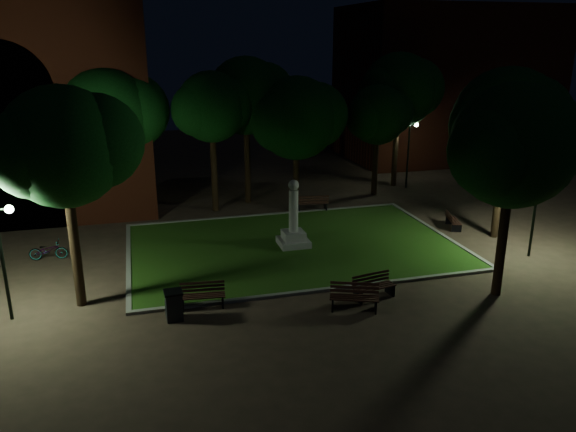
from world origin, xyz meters
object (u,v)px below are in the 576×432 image
object	(u,v)px
monument	(293,228)
bench_near_left	(354,298)
bench_right_side	(453,221)
trash_bin	(174,305)
bench_west_near	(203,296)
bench_far_side	(312,204)
bench_near_right	(373,287)
bicycle	(48,250)

from	to	relation	value
monument	bench_near_left	xyz separation A→B (m)	(0.37, -6.83, -0.50)
bench_right_side	trash_bin	size ratio (longest dim) A/B	1.44
bench_west_near	bench_far_side	xyz separation A→B (m)	(7.56, 10.39, 0.04)
trash_bin	bench_near_left	bearing A→B (deg)	-8.31
bench_near_left	bench_near_right	bearing A→B (deg)	55.80
bench_near_right	trash_bin	world-z (taller)	trash_bin
bench_near_left	bench_near_right	xyz separation A→B (m)	(1.07, 0.74, -0.03)
bench_right_side	bicycle	distance (m)	19.84
bench_west_near	bench_far_side	world-z (taller)	bench_far_side
bench_near_right	bicycle	world-z (taller)	bench_near_right
bench_near_left	bench_west_near	size ratio (longest dim) A/B	1.11
monument	bench_far_side	distance (m)	5.89
bench_near_left	trash_bin	bearing A→B (deg)	-166.96
monument	bench_near_right	bearing A→B (deg)	-76.69
trash_bin	bench_far_side	bearing A→B (deg)	52.16
bench_near_left	bench_near_right	size ratio (longest dim) A/B	1.07
trash_bin	bicycle	size ratio (longest dim) A/B	0.65
trash_bin	bicycle	xyz separation A→B (m)	(-5.00, 7.23, -0.11)
bench_near_right	bench_far_side	bearing A→B (deg)	73.51
bench_west_near	bench_far_side	size ratio (longest dim) A/B	0.91
bench_near_left	bench_west_near	world-z (taller)	bench_near_left
monument	trash_bin	xyz separation A→B (m)	(-6.04, -5.89, -0.41)
bench_far_side	trash_bin	size ratio (longest dim) A/B	1.72
monument	bench_far_side	world-z (taller)	monument
bench_near_right	bench_right_side	xyz separation A→B (m)	(7.34, 6.56, -0.05)
bench_far_side	trash_bin	distance (m)	14.11
bench_west_near	bicycle	xyz separation A→B (m)	(-6.09, 6.47, 0.01)
monument	bench_far_side	bearing A→B (deg)	63.46
bench_far_side	bicycle	size ratio (longest dim) A/B	1.12
bench_near_right	bench_right_side	world-z (taller)	bench_near_right
bench_near_right	bench_west_near	bearing A→B (deg)	160.97
bench_far_side	bench_west_near	bearing A→B (deg)	61.38
bicycle	bench_near_right	bearing A→B (deg)	-116.06
monument	bench_near_left	bearing A→B (deg)	-86.93
monument	bench_near_right	world-z (taller)	monument
bicycle	monument	bearing A→B (deg)	-92.19
bench_west_near	bench_right_side	distance (m)	14.83
monument	bench_west_near	size ratio (longest dim) A/B	1.89
bench_near_left	bench_right_side	bearing A→B (deg)	62.29
bench_right_side	bench_far_side	world-z (taller)	bench_far_side
monument	bench_far_side	xyz separation A→B (m)	(2.62, 5.25, -0.49)
monument	bench_near_right	size ratio (longest dim) A/B	1.83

